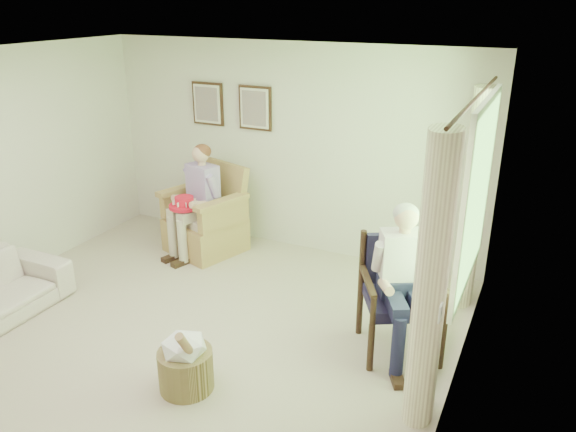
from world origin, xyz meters
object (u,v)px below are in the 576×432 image
object	(u,v)px
wood_armchair	(404,290)
hatbox	(185,361)
wicker_armchair	(207,224)
person_wicker	(198,193)
person_dark	(401,273)
red_hat	(184,204)

from	to	relation	value
wood_armchair	hatbox	world-z (taller)	wood_armchair
wicker_armchair	person_wicker	xyz separation A→B (m)	(0.00, -0.15, 0.46)
wood_armchair	person_dark	bearing A→B (deg)	-118.29
wood_armchair	person_dark	distance (m)	0.31
red_hat	hatbox	world-z (taller)	red_hat
wicker_armchair	person_wicker	world-z (taller)	person_wicker
person_wicker	red_hat	xyz separation A→B (m)	(-0.08, -0.19, -0.09)
wicker_armchair	red_hat	distance (m)	0.51
hatbox	wicker_armchair	bearing A→B (deg)	119.51
wicker_armchair	hatbox	xyz separation A→B (m)	(1.38, -2.44, -0.09)
person_wicker	person_dark	size ratio (longest dim) A/B	0.98
wood_armchair	red_hat	world-z (taller)	wood_armchair
red_hat	hatbox	bearing A→B (deg)	-55.22
hatbox	person_wicker	bearing A→B (deg)	121.05
wood_armchair	red_hat	bearing A→B (deg)	138.16
person_wicker	wood_armchair	bearing A→B (deg)	0.28
wicker_armchair	red_hat	size ratio (longest dim) A/B	2.93
wicker_armchair	person_wicker	size ratio (longest dim) A/B	0.80
red_hat	hatbox	distance (m)	2.60
person_wicker	wicker_armchair	bearing A→B (deg)	107.76
red_hat	wicker_armchair	bearing A→B (deg)	76.73
wood_armchair	red_hat	xyz separation A→B (m)	(-2.91, 0.70, 0.15)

